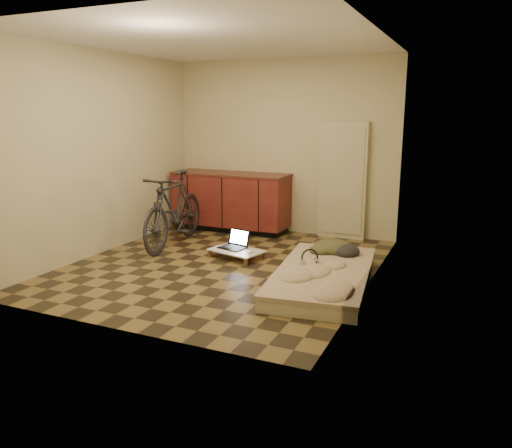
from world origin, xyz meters
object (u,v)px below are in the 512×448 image
at_px(laptop, 235,244).
at_px(futon, 323,276).
at_px(bicycle, 174,206).
at_px(lap_desk, 237,251).

bearing_deg(laptop, futon, -10.38).
xyz_separation_m(bicycle, laptop, (0.98, -0.09, -0.41)).
distance_m(bicycle, futon, 2.49).
bearing_deg(futon, lap_desk, 151.82).
relative_size(bicycle, laptop, 4.60).
distance_m(futon, lap_desk, 1.38).
bearing_deg(lap_desk, laptop, 143.47).
height_order(bicycle, lap_desk, bicycle).
height_order(bicycle, laptop, bicycle).
xyz_separation_m(bicycle, futon, (2.34, -0.69, -0.48)).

